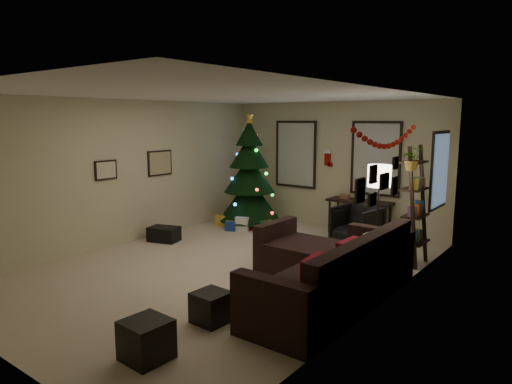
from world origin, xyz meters
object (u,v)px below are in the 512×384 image
Objects in this scene: desk at (360,204)px; bookshelf at (417,208)px; sofa at (328,272)px; christmas_tree at (249,179)px; desk_chair at (357,225)px.

bookshelf is at bearing -39.12° from desk.
sofa is at bearing -103.75° from bookshelf.
christmas_tree is 4.31m from sofa.
desk_chair is at bearing 0.81° from christmas_tree.
sofa is (3.37, -2.58, -0.74)m from christmas_tree.
christmas_tree is 2.44m from desk.
bookshelf is (1.55, -1.26, 0.31)m from desk.
sofa is 1.56× the size of bookshelf.
christmas_tree is at bearing 142.49° from sofa.
christmas_tree is 3.48× the size of desk_chair.
desk_chair is at bearing 107.14° from sofa.
sofa is at bearing -63.57° from desk_chair.
desk is at bearing 120.69° from desk_chair.
christmas_tree is 0.83× the size of sofa.
christmas_tree is 2.65m from desk_chair.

